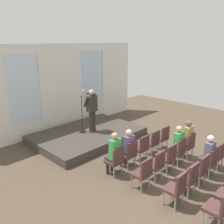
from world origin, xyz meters
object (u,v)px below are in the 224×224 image
Objects in this scene: chair_r1_c2 at (168,156)px; audience_r1_c4 at (187,137)px; chair_r2_c4 at (218,154)px; chair_r1_c0 at (143,172)px; chair_r1_c4 at (188,144)px; mic_stand at (82,124)px; chair_r0_c0 at (116,159)px; chair_r2_c3 at (210,160)px; chair_r0_c2 at (142,147)px; chair_r1_c1 at (156,164)px; chair_r1_c3 at (179,150)px; audience_r0_c0 at (114,152)px; audience_r2_c3 at (208,153)px; chair_r2_c0 at (177,187)px; chair_r2_c2 at (200,168)px; audience_r1_c3 at (177,143)px; chair_r0_c3 at (153,141)px; speaker at (92,108)px; audience_r0_c1 at (128,146)px; chair_r2_c1 at (189,177)px; chair_r3_c0 at (219,207)px; chair_r0_c1 at (130,153)px; chair_r0_c4 at (163,136)px.

audience_r1_c4 is at bearing 3.52° from chair_r1_c2.
chair_r1_c0 is at bearing 158.07° from chair_r2_c4.
chair_r1_c4 is 0.68× the size of audience_r1_c4.
mic_stand is 1.65× the size of chair_r0_c0.
chair_r2_c3 is (-0.64, -1.10, -0.23)m from audience_r1_c4.
mic_stand is at bearing 93.62° from chair_r0_c2.
chair_r1_c3 is at bearing 0.00° from chair_r1_c1.
audience_r2_c3 is (1.91, -2.04, -0.03)m from audience_r0_c0.
chair_r2_c0 is 1.27m from chair_r2_c2.
chair_r1_c4 is at bearing 38.84° from chair_r2_c2.
chair_r0_c0 is at bearing 153.66° from audience_r1_c3.
chair_r1_c2 is (-0.64, -1.02, 0.00)m from chair_r0_c3.
speaker is 1.89× the size of chair_r2_c4.
chair_r2_c0 is (-0.64, -1.02, 0.00)m from chair_r1_c1.
speaker is at bearing 96.01° from chair_r2_c3.
audience_r1_c4 is (0.64, -0.00, 0.01)m from audience_r1_c3.
audience_r0_c1 is 1.29m from chair_r1_c2.
audience_r0_c0 reaches higher than chair_r0_c3.
speaker reaches higher than chair_r2_c2.
audience_r0_c1 is 1.63m from audience_r1_c3.
chair_r1_c3 is 1.00× the size of chair_r2_c1.
chair_r1_c0 is at bearing 180.00° from chair_r1_c1.
audience_r0_c0 reaches higher than audience_r1_c4.
chair_r0_c0 is 1.00× the size of chair_r2_c2.
chair_r2_c1 is at bearing -151.77° from chair_r1_c4.
audience_r0_c1 reaches higher than chair_r1_c4.
chair_r1_c1 is 0.68× the size of audience_r1_c4.
chair_r1_c0 is (-0.00, -1.10, -0.23)m from audience_r0_c0.
chair_r0_c2 is 1.00× the size of chair_r1_c1.
chair_r2_c2 is at bearing -38.84° from chair_r1_c0.
audience_r2_c3 is (0.00, 0.08, 0.20)m from chair_r2_c3.
audience_r1_c3 is 1.12m from chair_r2_c3.
chair_r0_c0 is 1.20m from chair_r1_c1.
chair_r1_c2 is 1.00× the size of chair_r2_c4.
chair_r1_c1 is (0.64, -1.10, -0.23)m from audience_r0_c0.
chair_r0_c3 is 1.02m from chair_r1_c3.
chair_r3_c0 is (-2.54, -2.05, 0.00)m from chair_r1_c4.
audience_r0_c0 is (-1.41, -2.61, -0.59)m from speaker.
chair_r1_c2 is 1.00× the size of chair_r2_c1.
chair_r3_c0 is at bearing -107.25° from chair_r1_c1.
audience_r1_c4 reaches higher than chair_r2_c3.
chair_r0_c3 is 0.69× the size of audience_r1_c3.
chair_r0_c0 is at bearing 141.16° from chair_r2_c4.
chair_r1_c3 is (1.27, -1.02, 0.00)m from chair_r0_c1.
chair_r1_c2 is at bearing 38.84° from chair_r2_c0.
audience_r0_c1 is 1.39× the size of chair_r1_c0.
chair_r1_c4 is at bearing 28.23° from chair_r2_c1.
speaker is at bearing 106.99° from chair_r1_c4.
chair_r0_c4 and chair_r1_c0 have the same top height.
chair_r1_c2 is at bearing 0.00° from chair_r1_c1.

